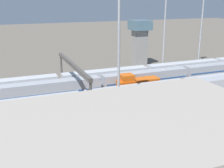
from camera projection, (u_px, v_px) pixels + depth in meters
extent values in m
plane|color=#60594F|center=(133.00, 95.00, 65.67)|extent=(400.00, 400.00, 0.00)
cube|color=#4C443D|center=(117.00, 83.00, 74.53)|extent=(140.00, 2.80, 0.12)
cube|color=#4C443D|center=(124.00, 88.00, 70.09)|extent=(140.00, 2.80, 0.12)
cube|color=#3D3833|center=(133.00, 95.00, 65.65)|extent=(140.00, 2.80, 0.12)
cube|color=#3D3833|center=(143.00, 102.00, 61.22)|extent=(140.00, 2.80, 0.12)
cube|color=#4C443D|center=(154.00, 110.00, 56.78)|extent=(140.00, 2.80, 0.12)
cube|color=#A8AAB2|center=(197.00, 92.00, 59.64)|extent=(23.00, 3.00, 5.00)
cube|color=#1E6B9E|center=(197.00, 95.00, 59.84)|extent=(22.40, 3.06, 0.36)
cube|color=#A8AAB2|center=(88.00, 108.00, 51.06)|extent=(23.00, 3.00, 5.00)
cube|color=#1E6B9E|center=(88.00, 108.00, 51.09)|extent=(22.40, 3.06, 0.36)
cube|color=silver|center=(184.00, 69.00, 81.46)|extent=(23.00, 3.00, 3.80)
cube|color=#1E6B9E|center=(184.00, 68.00, 81.41)|extent=(22.40, 3.06, 0.36)
cube|color=silver|center=(106.00, 77.00, 72.88)|extent=(23.00, 3.00, 3.80)
cube|color=#1E6B9E|center=(106.00, 77.00, 72.90)|extent=(22.40, 3.06, 0.36)
cube|color=silver|center=(7.00, 88.00, 64.31)|extent=(23.00, 3.00, 3.80)
cube|color=#1E6B9E|center=(8.00, 90.00, 64.45)|extent=(22.40, 3.06, 0.36)
cube|color=#B7BABF|center=(137.00, 94.00, 60.14)|extent=(23.00, 3.00, 3.80)
cube|color=#1E6B9E|center=(137.00, 94.00, 60.12)|extent=(22.40, 3.06, 0.36)
cube|color=#B7BABF|center=(20.00, 110.00, 51.57)|extent=(23.00, 3.00, 3.80)
cube|color=#1E6B9E|center=(20.00, 109.00, 51.54)|extent=(22.40, 3.06, 0.36)
cube|color=#D85914|center=(138.00, 86.00, 65.57)|extent=(10.00, 3.00, 3.60)
cube|color=#D85914|center=(127.00, 77.00, 63.77)|extent=(3.00, 2.70, 1.40)
cube|color=#A8AAB2|center=(220.00, 70.00, 80.19)|extent=(23.00, 3.00, 3.80)
cube|color=#285193|center=(220.00, 70.00, 80.18)|extent=(22.40, 3.06, 0.36)
cube|color=#A8AAB2|center=(146.00, 78.00, 71.62)|extent=(23.00, 3.00, 3.80)
cube|color=#285193|center=(145.00, 79.00, 71.66)|extent=(22.40, 3.06, 0.36)
cube|color=#A8AAB2|center=(50.00, 89.00, 63.04)|extent=(23.00, 3.00, 3.80)
cube|color=#285193|center=(51.00, 92.00, 63.20)|extent=(22.40, 3.06, 0.36)
cylinder|color=#9EA0A5|center=(164.00, 36.00, 79.06)|extent=(0.44, 0.44, 22.67)
cylinder|color=#9EA0A5|center=(119.00, 56.00, 47.45)|extent=(0.44, 0.44, 24.64)
cylinder|color=#9EA0A5|center=(202.00, 21.00, 83.27)|extent=(0.44, 0.44, 30.03)
cylinder|color=#4C4742|center=(62.00, 72.00, 70.23)|extent=(0.50, 0.50, 8.00)
cylinder|color=#4C4742|center=(91.00, 105.00, 48.76)|extent=(0.50, 0.50, 8.00)
cube|color=#4C4742|center=(73.00, 65.00, 58.19)|extent=(0.70, 25.00, 0.80)
cube|color=gray|center=(139.00, 48.00, 90.99)|extent=(4.00, 4.00, 11.98)
cube|color=slate|center=(140.00, 25.00, 88.77)|extent=(6.00, 6.00, 3.00)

